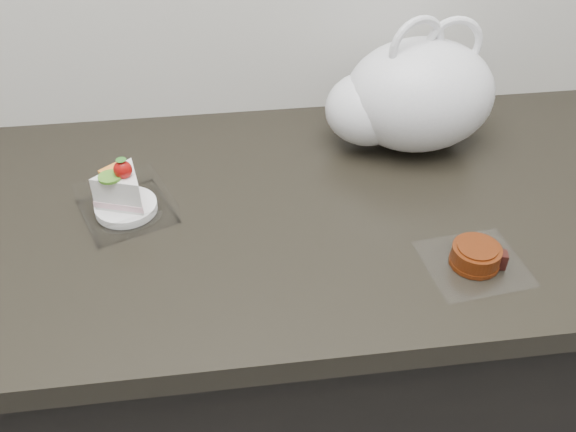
{
  "coord_description": "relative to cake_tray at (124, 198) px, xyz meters",
  "views": [
    {
      "loc": [
        -0.05,
        0.87,
        1.54
      ],
      "look_at": [
        0.05,
        1.61,
        0.94
      ],
      "focal_mm": 40.0,
      "sensor_mm": 36.0,
      "label": 1
    }
  ],
  "objects": [
    {
      "name": "mooncake_wrap",
      "position": [
        0.51,
        -0.19,
        -0.01
      ],
      "size": [
        0.15,
        0.15,
        0.03
      ],
      "rotation": [
        0.0,
        0.0,
        0.29
      ],
      "color": "white",
      "rests_on": "counter"
    },
    {
      "name": "cake_tray",
      "position": [
        0.0,
        0.0,
        0.0
      ],
      "size": [
        0.17,
        0.17,
        0.1
      ],
      "rotation": [
        0.0,
        0.0,
        0.37
      ],
      "color": "white",
      "rests_on": "counter"
    },
    {
      "name": "plastic_bag",
      "position": [
        0.49,
        0.14,
        0.07
      ],
      "size": [
        0.33,
        0.25,
        0.25
      ],
      "rotation": [
        0.0,
        0.0,
        0.17
      ],
      "color": "white",
      "rests_on": "counter"
    },
    {
      "name": "counter",
      "position": [
        0.2,
        -0.01,
        -0.48
      ],
      "size": [
        2.04,
        0.64,
        0.9
      ],
      "color": "black",
      "rests_on": "ground"
    }
  ]
}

